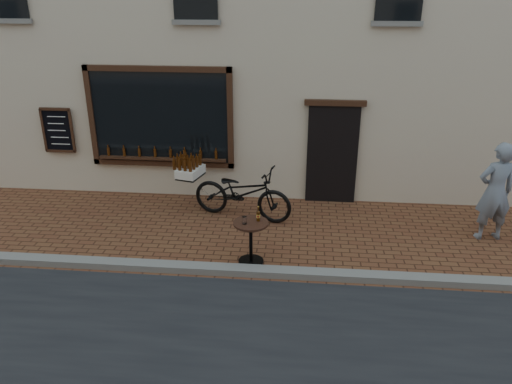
{
  "coord_description": "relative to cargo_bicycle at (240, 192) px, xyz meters",
  "views": [
    {
      "loc": [
        1.22,
        -7.06,
        4.59
      ],
      "look_at": [
        0.44,
        1.2,
        1.1
      ],
      "focal_mm": 35.0,
      "sensor_mm": 36.0,
      "label": 1
    }
  ],
  "objects": [
    {
      "name": "cargo_bicycle",
      "position": [
        0.0,
        0.0,
        0.0
      ],
      "size": [
        2.62,
        1.3,
        1.21
      ],
      "rotation": [
        0.0,
        0.0,
        1.31
      ],
      "color": "black",
      "rests_on": "ground"
    },
    {
      "name": "bistro_table",
      "position": [
        0.42,
        -1.82,
        -0.01
      ],
      "size": [
        0.61,
        0.61,
        1.05
      ],
      "color": "black",
      "rests_on": "ground"
    },
    {
      "name": "ground",
      "position": [
        0.01,
        -2.42,
        -0.58
      ],
      "size": [
        90.0,
        90.0,
        0.0
      ],
      "primitive_type": "plane",
      "color": "brown",
      "rests_on": "ground"
    },
    {
      "name": "kerb",
      "position": [
        0.01,
        -2.22,
        -0.52
      ],
      "size": [
        90.0,
        0.25,
        0.12
      ],
      "primitive_type": "cube",
      "color": "slate",
      "rests_on": "ground"
    },
    {
      "name": "pedestrian",
      "position": [
        4.89,
        -0.47,
        0.39
      ],
      "size": [
        0.78,
        0.58,
        1.94
      ],
      "primitive_type": "imported",
      "rotation": [
        0.0,
        0.0,
        3.32
      ],
      "color": "slate",
      "rests_on": "ground"
    }
  ]
}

